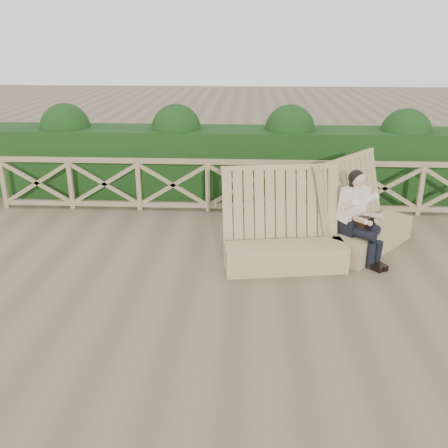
{
  "coord_description": "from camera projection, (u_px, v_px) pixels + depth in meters",
  "views": [
    {
      "loc": [
        0.16,
        -6.28,
        3.46
      ],
      "look_at": [
        -0.21,
        0.4,
        0.9
      ],
      "focal_mm": 40.0,
      "sensor_mm": 36.0,
      "label": 1
    }
  ],
  "objects": [
    {
      "name": "hedge",
      "position": [
        244.0,
        162.0,
        11.22
      ],
      "size": [
        12.0,
        1.2,
        1.5
      ],
      "primitive_type": "cube",
      "color": "black",
      "rests_on": "ground"
    },
    {
      "name": "woman",
      "position": [
        359.0,
        214.0,
        7.96
      ],
      "size": [
        0.81,
        0.94,
        1.47
      ],
      "rotation": [
        0.0,
        0.0,
        0.7
      ],
      "color": "black",
      "rests_on": "ground"
    },
    {
      "name": "guardrail",
      "position": [
        242.0,
        186.0,
        10.17
      ],
      "size": [
        10.1,
        0.09,
        1.1
      ],
      "color": "olive",
      "rests_on": "ground"
    },
    {
      "name": "ground",
      "position": [
        237.0,
        293.0,
        7.1
      ],
      "size": [
        60.0,
        60.0,
        0.0
      ],
      "primitive_type": "plane",
      "color": "brown",
      "rests_on": "ground"
    },
    {
      "name": "bench",
      "position": [
        328.0,
        235.0,
        8.13
      ],
      "size": [
        3.33,
        2.3,
        1.55
      ],
      "rotation": [
        0.0,
        0.0,
        0.42
      ],
      "color": "#9A8258",
      "rests_on": "ground"
    }
  ]
}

